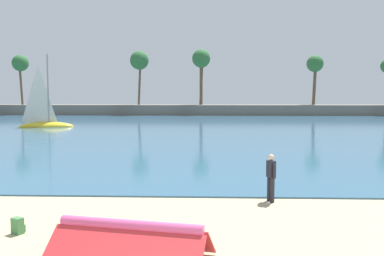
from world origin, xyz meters
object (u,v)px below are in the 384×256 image
(backpack_near_kite, at_px, (18,226))
(folded_kite, at_px, (131,238))
(person_at_waterline, at_px, (271,176))
(sailboat_near_shore, at_px, (45,120))

(backpack_near_kite, bearing_deg, folded_kite, -30.90)
(backpack_near_kite, bearing_deg, person_at_waterline, 25.96)
(person_at_waterline, bearing_deg, sailboat_near_shore, 123.28)
(folded_kite, height_order, backpack_near_kite, folded_kite)
(backpack_near_kite, height_order, sailboat_near_shore, sailboat_near_shore)
(sailboat_near_shore, bearing_deg, folded_kite, -65.82)
(folded_kite, height_order, person_at_waterline, person_at_waterline)
(folded_kite, relative_size, sailboat_near_shore, 0.43)
(person_at_waterline, xyz_separation_m, sailboat_near_shore, (-20.15, 30.71, -0.06))
(sailboat_near_shore, bearing_deg, person_at_waterline, -56.72)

